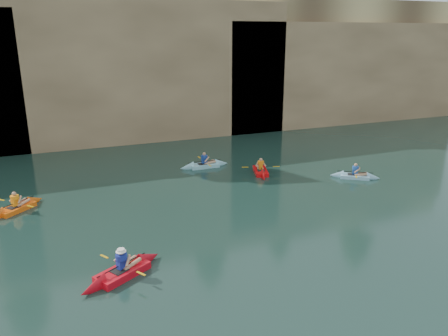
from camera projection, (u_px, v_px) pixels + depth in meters
name	position (u px, v px, depth m)	size (l,w,h in m)	color
ground	(235.00, 281.00, 15.65)	(160.00, 160.00, 0.00)	black
cliff	(106.00, 61.00, 40.43)	(70.00, 16.00, 12.00)	tan
cliff_slab_center	(145.00, 70.00, 34.69)	(24.00, 2.40, 11.40)	tan
cliff_slab_east	(351.00, 72.00, 42.12)	(26.00, 2.40, 9.84)	tan
sea_cave_center	(72.00, 128.00, 33.17)	(3.50, 1.00, 3.20)	black
sea_cave_east	(240.00, 108.00, 38.01)	(5.00, 1.00, 4.50)	black
main_kayaker	(122.00, 271.00, 15.92)	(3.52, 2.55, 1.34)	red
kayaker_orange	(16.00, 208.00, 21.77)	(2.93, 2.79, 1.25)	#F75E0F
kayaker_ltblue_near	(355.00, 176.00, 26.67)	(2.87, 2.29, 1.18)	#85C1DF
kayaker_red_far	(261.00, 171.00, 27.68)	(2.31, 3.38, 1.22)	red
kayaker_ltblue_mid	(204.00, 165.00, 28.85)	(3.33, 2.49, 1.27)	#81C7D9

